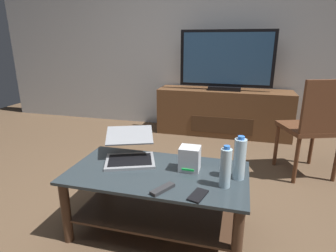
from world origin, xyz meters
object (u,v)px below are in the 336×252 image
dining_chair (315,124)px  water_bottle_near (240,159)px  laptop (130,150)px  coffee_table (158,190)px  tv_remote (163,189)px  cell_phone (198,195)px  router_box (190,159)px  media_cabinet (223,112)px  television (226,62)px  water_bottle_far (226,168)px

dining_chair → water_bottle_near: 1.24m
laptop → coffee_table: bearing=-30.2°
tv_remote → cell_phone: bearing=26.9°
router_box → media_cabinet: bearing=88.2°
laptop → tv_remote: 0.50m
media_cabinet → tv_remote: 2.42m
laptop → dining_chair: bearing=34.7°
television → water_bottle_near: size_ratio=4.41×
coffee_table → router_box: (0.19, 0.07, 0.22)m
dining_chair → water_bottle_near: dining_chair is taller
water_bottle_near → cell_phone: bearing=-127.2°
cell_phone → dining_chair: bearing=72.9°
media_cabinet → television: bearing=-90.0°
media_cabinet → router_box: 2.13m
television → dining_chair: bearing=-50.6°
media_cabinet → water_bottle_far: (0.17, -2.27, 0.25)m
television → laptop: size_ratio=2.35×
laptop → water_bottle_far: (0.67, -0.23, 0.05)m
water_bottle_near → water_bottle_far: 0.14m
water_bottle_near → tv_remote: (-0.40, -0.26, -0.12)m
media_cabinet → cell_phone: 2.42m
tv_remote → coffee_table: bearing=142.7°
router_box → tv_remote: 0.32m
laptop → water_bottle_near: (0.75, -0.10, 0.06)m
television → water_bottle_near: bearing=-83.6°
water_bottle_near → water_bottle_far: size_ratio=1.08×
cell_phone → tv_remote: size_ratio=0.88×
tv_remote → dining_chair: bearing=80.4°
router_box → water_bottle_far: water_bottle_far is taller
router_box → cell_phone: 0.33m
coffee_table → tv_remote: tv_remote is taller
router_box → water_bottle_near: (0.31, -0.03, 0.05)m
dining_chair → water_bottle_far: bearing=-121.0°
router_box → cell_phone: size_ratio=1.13×
dining_chair → laptop: bearing=-145.3°
water_bottle_near → water_bottle_far: (-0.07, -0.12, -0.01)m
router_box → tv_remote: (-0.10, -0.29, -0.07)m
tv_remote → laptop: bearing=162.0°
television → dining_chair: (0.88, -1.07, -0.46)m
water_bottle_near → dining_chair: bearing=59.0°
coffee_table → cell_phone: bearing=-37.2°
dining_chair → tv_remote: 1.69m
water_bottle_far → dining_chair: bearing=59.0°
dining_chair → tv_remote: (-1.04, -1.32, -0.08)m
router_box → cell_phone: (0.10, -0.30, -0.07)m
coffee_table → router_box: size_ratio=7.20×
water_bottle_near → tv_remote: size_ratio=1.69×
laptop → cell_phone: size_ratio=3.63×
water_bottle_near → cell_phone: size_ratio=1.93×
media_cabinet → cell_phone: size_ratio=12.55×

